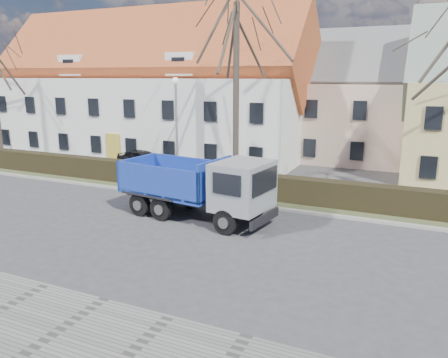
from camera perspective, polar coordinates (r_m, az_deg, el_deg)
The scene contains 12 objects.
ground at distance 18.22m, azimuth -3.14°, elevation -7.23°, with size 120.00×120.00×0.00m, color #373739.
sidewalk_near at distance 12.12m, azimuth -23.19°, elevation -19.48°, with size 80.00×5.00×0.08m, color slate.
curb_far at distance 22.16m, azimuth 2.35°, elevation -3.28°, with size 80.00×0.30×0.12m, color gray.
grass_strip at distance 23.60m, azimuth 3.81°, elevation -2.29°, with size 80.00×3.00×0.10m, color #3D4627.
hedge at distance 23.27m, azimuth 3.66°, elevation -0.99°, with size 60.00×0.90×1.30m, color black.
building_white at distance 37.53m, azimuth -9.72°, elevation 10.64°, with size 26.80×10.80×9.50m, color silver, non-canonical shape.
building_pink at distance 35.40m, azimuth 18.17°, elevation 8.81°, with size 10.80×8.80×8.00m, color #CEA891, non-canonical shape.
tree_1 at distance 25.61m, azimuth 1.60°, elevation 13.18°, with size 9.20×9.20×12.65m, color #332B23, non-canonical shape.
dump_truck at distance 20.03m, azimuth -4.35°, elevation -0.86°, with size 7.49×2.78×2.99m, color navy, non-canonical shape.
streetlight at distance 25.87m, azimuth -6.18°, elevation 6.16°, with size 0.50×0.50×6.39m, color #9C9EA1, non-canonical shape.
cart_frame at distance 23.52m, azimuth -6.11°, elevation -1.79°, with size 0.63×0.36×0.57m, color silver, non-canonical shape.
parked_car_a at distance 31.06m, azimuth -10.58°, elevation 2.53°, with size 1.64×4.07×1.39m, color black.
Camera 1 is at (7.93, -15.10, 6.40)m, focal length 35.00 mm.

